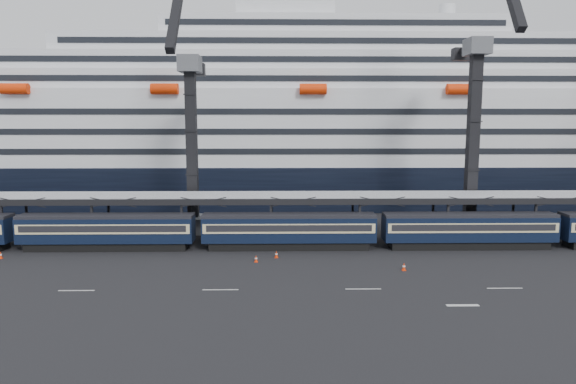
# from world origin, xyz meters

# --- Properties ---
(ground) EXTENTS (260.00, 260.00, 0.00)m
(ground) POSITION_xyz_m (0.00, 0.00, 0.00)
(ground) COLOR black
(ground) RESTS_ON ground
(lane_markings) EXTENTS (111.00, 4.27, 0.02)m
(lane_markings) POSITION_xyz_m (8.15, -5.23, 0.01)
(lane_markings) COLOR beige
(lane_markings) RESTS_ON ground
(train) EXTENTS (133.05, 3.00, 4.05)m
(train) POSITION_xyz_m (-4.65, 10.00, 2.20)
(train) COLOR black
(train) RESTS_ON ground
(canopy) EXTENTS (130.00, 6.25, 5.53)m
(canopy) POSITION_xyz_m (0.00, 14.00, 5.25)
(canopy) COLOR gray
(canopy) RESTS_ON ground
(cruise_ship) EXTENTS (214.09, 28.84, 34.00)m
(cruise_ship) POSITION_xyz_m (-1.08, 45.99, 12.34)
(cruise_ship) COLOR black
(cruise_ship) RESTS_ON ground
(crane_dark_near) EXTENTS (4.50, 17.75, 35.08)m
(crane_dark_near) POSITION_xyz_m (-20.00, 18.59, 11.93)
(crane_dark_near) COLOR #484A4F
(crane_dark_near) RESTS_ON ground
(crane_dark_mid) EXTENTS (4.50, 18.24, 39.64)m
(crane_dark_mid) POSITION_xyz_m (15.00, 17.59, 13.36)
(crane_dark_mid) COLOR #484A4F
(crane_dark_mid) RESTS_ON ground
(traffic_cone_b) EXTENTS (0.38, 0.38, 0.76)m
(traffic_cone_b) POSITION_xyz_m (-37.76, 6.32, 0.37)
(traffic_cone_b) COLOR red
(traffic_cone_b) RESTS_ON ground
(traffic_cone_c) EXTENTS (0.37, 0.37, 0.75)m
(traffic_cone_c) POSITION_xyz_m (-9.37, 6.20, 0.37)
(traffic_cone_c) COLOR red
(traffic_cone_c) RESTS_ON ground
(traffic_cone_d) EXTENTS (0.36, 0.36, 0.71)m
(traffic_cone_d) POSITION_xyz_m (-11.40, 4.57, 0.35)
(traffic_cone_d) COLOR red
(traffic_cone_d) RESTS_ON ground
(traffic_cone_e) EXTENTS (0.38, 0.38, 0.77)m
(traffic_cone_e) POSITION_xyz_m (2.74, 1.40, 0.38)
(traffic_cone_e) COLOR red
(traffic_cone_e) RESTS_ON ground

